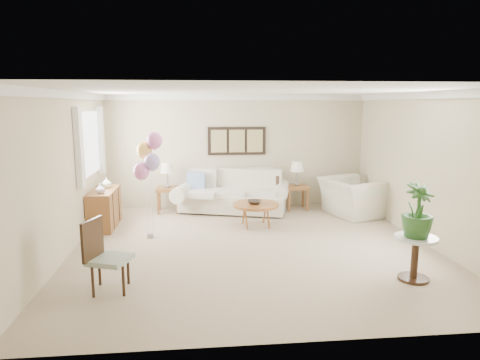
{
  "coord_description": "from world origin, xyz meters",
  "views": [
    {
      "loc": [
        -0.92,
        -6.91,
        2.39
      ],
      "look_at": [
        -0.16,
        0.6,
        1.05
      ],
      "focal_mm": 32.0,
      "sensor_mm": 36.0,
      "label": 1
    }
  ],
  "objects": [
    {
      "name": "end_table_left",
      "position": [
        -1.59,
        2.56,
        0.47
      ],
      "size": [
        0.52,
        0.47,
        0.56
      ],
      "color": "brown",
      "rests_on": "ground"
    },
    {
      "name": "balloon_cluster",
      "position": [
        -1.78,
        0.68,
        1.48
      ],
      "size": [
        0.5,
        0.48,
        1.92
      ],
      "color": "gray",
      "rests_on": "ground"
    },
    {
      "name": "sofa",
      "position": [
        -0.14,
        2.48,
        0.37
      ],
      "size": [
        2.79,
        1.55,
        0.94
      ],
      "color": "beige",
      "rests_on": "ground"
    },
    {
      "name": "ground_plane",
      "position": [
        0.0,
        0.0,
        0.0
      ],
      "size": [
        6.0,
        6.0,
        0.0
      ],
      "primitive_type": "plane",
      "color": "tan"
    },
    {
      "name": "potted_plant",
      "position": [
        2.0,
        -1.63,
        0.99
      ],
      "size": [
        0.54,
        0.54,
        0.74
      ],
      "primitive_type": "imported",
      "rotation": [
        0.0,
        0.0,
        0.36
      ],
      "color": "#23511C",
      "rests_on": "side_table"
    },
    {
      "name": "lamp_left",
      "position": [
        -1.59,
        2.56,
        0.99
      ],
      "size": [
        0.31,
        0.31,
        0.55
      ],
      "color": "gray",
      "rests_on": "end_table_left"
    },
    {
      "name": "accent_chair",
      "position": [
        -2.13,
        -1.54,
        0.5
      ],
      "size": [
        0.6,
        0.6,
        0.96
      ],
      "color": "#95A591",
      "rests_on": "ground"
    },
    {
      "name": "vase_white",
      "position": [
        -2.74,
        1.15,
        0.83
      ],
      "size": [
        0.21,
        0.21,
        0.19
      ],
      "primitive_type": "imported",
      "rotation": [
        0.0,
        0.0,
        0.16
      ],
      "color": "#B4B1CA",
      "rests_on": "credenza"
    },
    {
      "name": "room_shell",
      "position": [
        -0.11,
        0.09,
        1.63
      ],
      "size": [
        6.04,
        6.04,
        2.6
      ],
      "color": "beige",
      "rests_on": "ground"
    },
    {
      "name": "side_table",
      "position": [
        2.02,
        -1.6,
        0.47
      ],
      "size": [
        0.57,
        0.57,
        0.62
      ],
      "color": "silver",
      "rests_on": "ground"
    },
    {
      "name": "decor_bowl",
      "position": [
        0.18,
        1.18,
        0.5
      ],
      "size": [
        0.31,
        0.31,
        0.07
      ],
      "primitive_type": "imported",
      "rotation": [
        0.0,
        0.0,
        -0.12
      ],
      "color": "#2C241D",
      "rests_on": "coffee_table"
    },
    {
      "name": "lamp_right",
      "position": [
        1.33,
        2.51,
        0.98
      ],
      "size": [
        0.31,
        0.31,
        0.54
      ],
      "color": "gray",
      "rests_on": "end_table_right"
    },
    {
      "name": "coffee_table",
      "position": [
        0.21,
        1.21,
        0.43
      ],
      "size": [
        0.92,
        0.92,
        0.46
      ],
      "color": "olive",
      "rests_on": "ground"
    },
    {
      "name": "wall_art_triptych",
      "position": [
        0.0,
        2.96,
        1.55
      ],
      "size": [
        1.35,
        0.06,
        0.65
      ],
      "color": "black",
      "rests_on": "ground"
    },
    {
      "name": "vase_sage",
      "position": [
        -2.74,
        1.72,
        0.84
      ],
      "size": [
        0.23,
        0.23,
        0.2
      ],
      "primitive_type": "imported",
      "rotation": [
        0.0,
        0.0,
        0.22
      ],
      "color": "silver",
      "rests_on": "credenza"
    },
    {
      "name": "armchair",
      "position": [
        2.42,
        1.87,
        0.4
      ],
      "size": [
        1.39,
        1.5,
        0.81
      ],
      "primitive_type": "imported",
      "rotation": [
        0.0,
        0.0,
        1.86
      ],
      "color": "beige",
      "rests_on": "ground"
    },
    {
      "name": "credenza",
      "position": [
        -2.76,
        1.5,
        0.37
      ],
      "size": [
        0.46,
        1.2,
        0.74
      ],
      "color": "brown",
      "rests_on": "ground"
    },
    {
      "name": "end_table_right",
      "position": [
        1.33,
        2.51,
        0.47
      ],
      "size": [
        0.51,
        0.47,
        0.56
      ],
      "color": "brown",
      "rests_on": "ground"
    }
  ]
}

